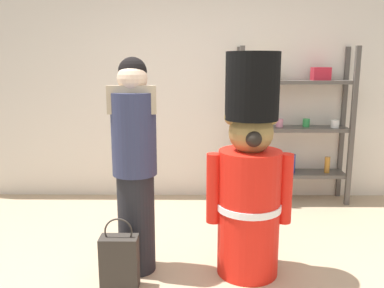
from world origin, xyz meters
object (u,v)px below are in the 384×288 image
object	(u,v)px
merchandise_shelf	(294,125)
teddy_bear_guard	(250,177)
person_shopper	(135,163)
shopping_bag	(120,262)

from	to	relation	value
merchandise_shelf	teddy_bear_guard	distance (m)	1.82
teddy_bear_guard	person_shopper	xyz separation A→B (m)	(-0.85, 0.03, 0.10)
teddy_bear_guard	person_shopper	size ratio (longest dim) A/B	1.02
teddy_bear_guard	shopping_bag	bearing A→B (deg)	-165.94
merchandise_shelf	shopping_bag	bearing A→B (deg)	-130.91
person_shopper	shopping_bag	world-z (taller)	person_shopper
teddy_bear_guard	person_shopper	bearing A→B (deg)	177.72
merchandise_shelf	teddy_bear_guard	size ratio (longest dim) A/B	1.06
person_shopper	teddy_bear_guard	bearing A→B (deg)	-2.28
shopping_bag	merchandise_shelf	bearing A→B (deg)	49.09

